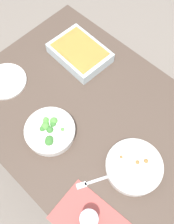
% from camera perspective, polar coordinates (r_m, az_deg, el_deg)
% --- Properties ---
extents(ground_plane, '(6.00, 6.00, 0.00)m').
position_cam_1_polar(ground_plane, '(1.98, -0.00, -9.84)').
color(ground_plane, slate).
extents(dining_table, '(1.20, 0.90, 0.74)m').
position_cam_1_polar(dining_table, '(1.38, -0.00, -1.71)').
color(dining_table, '#4C3D33').
rests_on(dining_table, ground_plane).
extents(placemat, '(0.30, 0.22, 0.00)m').
position_cam_1_polar(placemat, '(1.16, 0.39, -22.17)').
color(placemat, '#B24C47').
rests_on(placemat, dining_table).
extents(stew_bowl, '(0.25, 0.25, 0.06)m').
position_cam_1_polar(stew_bowl, '(1.18, 9.96, -11.39)').
color(stew_bowl, silver).
rests_on(stew_bowl, dining_table).
extents(broccoli_bowl, '(0.23, 0.23, 0.07)m').
position_cam_1_polar(broccoli_bowl, '(1.23, -7.89, -4.01)').
color(broccoli_bowl, silver).
rests_on(broccoli_bowl, dining_table).
extents(baking_dish, '(0.31, 0.23, 0.06)m').
position_cam_1_polar(baking_dish, '(1.46, -1.54, 12.54)').
color(baking_dish, silver).
rests_on(baking_dish, dining_table).
extents(drink_cup, '(0.07, 0.07, 0.08)m').
position_cam_1_polar(drink_cup, '(1.12, 0.40, -22.01)').
color(drink_cup, '#B2BCC6').
rests_on(drink_cup, dining_table).
extents(side_plate, '(0.22, 0.22, 0.01)m').
position_cam_1_polar(side_plate, '(1.44, -17.03, 6.30)').
color(side_plate, silver).
rests_on(side_plate, dining_table).
extents(spoon_by_stew, '(0.18, 0.05, 0.01)m').
position_cam_1_polar(spoon_by_stew, '(1.21, 7.98, -10.68)').
color(spoon_by_stew, silver).
rests_on(spoon_by_stew, dining_table).
extents(fork_on_table, '(0.10, 0.16, 0.01)m').
position_cam_1_polar(fork_on_table, '(1.18, 1.33, -14.58)').
color(fork_on_table, silver).
rests_on(fork_on_table, dining_table).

